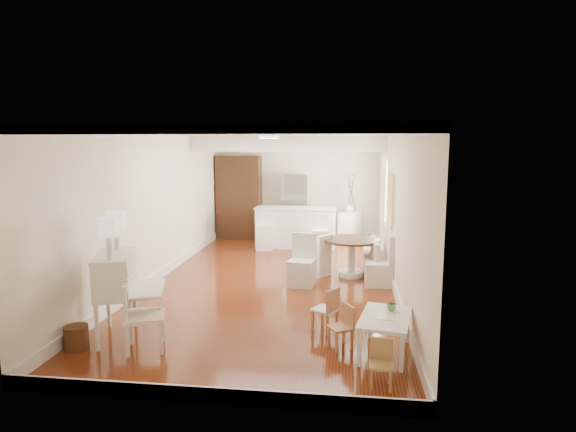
% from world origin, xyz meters
% --- Properties ---
extents(room, '(9.00, 9.04, 2.82)m').
position_xyz_m(room, '(0.04, 0.32, 1.98)').
color(room, maroon).
rests_on(room, ground).
extents(secretary_bureau, '(1.15, 1.16, 1.17)m').
position_xyz_m(secretary_bureau, '(-1.70, -2.98, 0.58)').
color(secretary_bureau, white).
rests_on(secretary_bureau, ground).
extents(gustavian_armchair, '(0.66, 0.66, 0.90)m').
position_xyz_m(gustavian_armchair, '(-1.16, -3.30, 0.45)').
color(gustavian_armchair, silver).
rests_on(gustavian_armchair, ground).
extents(wicker_basket, '(0.39, 0.39, 0.31)m').
position_xyz_m(wicker_basket, '(-2.05, -3.40, 0.15)').
color(wicker_basket, '#523019').
rests_on(wicker_basket, ground).
extents(kids_table, '(0.77, 1.08, 0.49)m').
position_xyz_m(kids_table, '(1.87, -3.08, 0.25)').
color(kids_table, white).
rests_on(kids_table, ground).
extents(kids_chair_a, '(0.38, 0.38, 0.57)m').
position_xyz_m(kids_chair_a, '(1.32, -2.97, 0.29)').
color(kids_chair_a, tan).
rests_on(kids_chair_a, ground).
extents(kids_chair_b, '(0.43, 0.43, 0.65)m').
position_xyz_m(kids_chair_b, '(1.09, -2.41, 0.32)').
color(kids_chair_b, '#B77953').
rests_on(kids_chair_b, ground).
extents(kids_chair_c, '(0.27, 0.27, 0.53)m').
position_xyz_m(kids_chair_c, '(1.77, -3.93, 0.26)').
color(kids_chair_c, '#A57F4B').
rests_on(kids_chair_c, ground).
extents(banquette, '(0.52, 1.60, 0.98)m').
position_xyz_m(banquette, '(1.99, 0.50, 0.49)').
color(banquette, silver).
rests_on(banquette, ground).
extents(dining_table, '(1.19, 1.19, 0.75)m').
position_xyz_m(dining_table, '(1.49, 0.52, 0.38)').
color(dining_table, '#412614').
rests_on(dining_table, ground).
extents(slip_chair_near, '(0.52, 0.54, 0.96)m').
position_xyz_m(slip_chair_near, '(0.56, -0.25, 0.48)').
color(slip_chair_near, silver).
rests_on(slip_chair_near, ground).
extents(slip_chair_far, '(0.57, 0.56, 0.84)m').
position_xyz_m(slip_chair_far, '(0.81, 0.51, 0.42)').
color(slip_chair_far, white).
rests_on(slip_chair_far, ground).
extents(breakfast_counter, '(2.05, 0.65, 1.03)m').
position_xyz_m(breakfast_counter, '(0.10, 3.10, 0.52)').
color(breakfast_counter, white).
rests_on(breakfast_counter, ground).
extents(bar_stool_left, '(0.48, 0.48, 1.02)m').
position_xyz_m(bar_stool_left, '(-0.65, 2.71, 0.51)').
color(bar_stool_left, white).
rests_on(bar_stool_left, ground).
extents(bar_stool_right, '(0.41, 0.41, 0.97)m').
position_xyz_m(bar_stool_right, '(0.76, 2.30, 0.49)').
color(bar_stool_right, white).
rests_on(bar_stool_right, ground).
extents(pantry_cabinet, '(1.20, 0.60, 2.30)m').
position_xyz_m(pantry_cabinet, '(-1.60, 4.18, 1.15)').
color(pantry_cabinet, '#381E11').
rests_on(pantry_cabinet, ground).
extents(fridge, '(0.75, 0.65, 1.80)m').
position_xyz_m(fridge, '(0.30, 4.15, 0.90)').
color(fridge, silver).
rests_on(fridge, ground).
extents(sideboard, '(0.66, 0.97, 0.85)m').
position_xyz_m(sideboard, '(1.49, 3.76, 0.43)').
color(sideboard, silver).
rests_on(sideboard, ground).
extents(pencil_cup, '(0.12, 0.12, 0.09)m').
position_xyz_m(pencil_cup, '(1.96, -2.85, 0.54)').
color(pencil_cup, '#5C9F5F').
rests_on(pencil_cup, kids_table).
extents(branch_vase, '(0.22, 0.22, 0.22)m').
position_xyz_m(branch_vase, '(1.44, 3.72, 0.96)').
color(branch_vase, white).
rests_on(branch_vase, sideboard).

